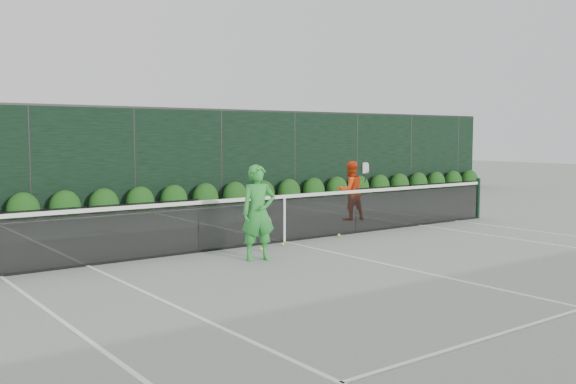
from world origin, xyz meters
TOP-DOWN VIEW (x-y plane):
  - ground at (0.00, 0.00)m, footprint 80.00×80.00m
  - tennis_net at (-0.02, 0.00)m, footprint 12.90×0.10m
  - player_woman at (-1.50, -1.27)m, footprint 0.70×0.55m
  - player_man at (3.46, 1.78)m, footprint 0.92×0.71m
  - court_lines at (0.00, 0.00)m, footprint 11.03×23.83m
  - windscreen_fence at (0.00, -2.71)m, footprint 32.00×21.07m
  - hedge_row at (-0.00, 7.15)m, footprint 31.66×0.65m
  - tennis_balls at (0.16, -0.24)m, footprint 2.39×0.73m

SIDE VIEW (x-z plane):
  - ground at x=0.00m, z-range 0.00..0.00m
  - court_lines at x=0.00m, z-range 0.00..0.01m
  - tennis_balls at x=0.16m, z-range 0.00..0.07m
  - hedge_row at x=0.00m, z-range -0.23..0.70m
  - tennis_net at x=-0.02m, z-range 0.00..1.07m
  - player_man at x=3.46m, z-range 0.00..1.54m
  - player_woman at x=-1.50m, z-range 0.00..1.68m
  - windscreen_fence at x=0.00m, z-range -0.02..3.04m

